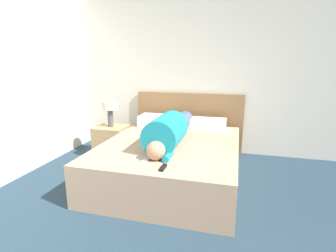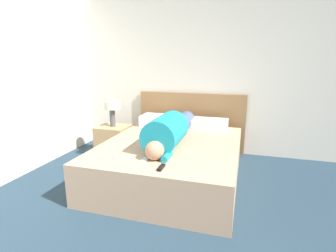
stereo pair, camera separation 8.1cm
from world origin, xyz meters
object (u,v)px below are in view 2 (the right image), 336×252
(table_lamp, at_px, (112,108))
(tv_remote, at_px, (161,167))
(nightstand, at_px, (114,141))
(person_lying, at_px, (170,130))
(pillow_near_headboard, at_px, (162,121))
(cell_phone, at_px, (144,160))
(bed, at_px, (171,160))
(pillow_second, at_px, (207,124))

(table_lamp, relative_size, tv_remote, 2.68)
(nightstand, height_order, tv_remote, tv_remote)
(person_lying, distance_m, pillow_near_headboard, 0.94)
(nightstand, height_order, pillow_near_headboard, pillow_near_headboard)
(tv_remote, bearing_deg, person_lying, 99.75)
(tv_remote, bearing_deg, cell_phone, 148.49)
(bed, distance_m, tv_remote, 0.88)
(pillow_near_headboard, height_order, cell_phone, pillow_near_headboard)
(pillow_second, relative_size, cell_phone, 4.59)
(cell_phone, bearing_deg, table_lamp, 129.32)
(pillow_second, bearing_deg, nightstand, -171.02)
(pillow_near_headboard, bearing_deg, pillow_second, 0.00)
(person_lying, height_order, pillow_near_headboard, person_lying)
(pillow_second, height_order, tv_remote, pillow_second)
(bed, relative_size, pillow_near_headboard, 3.24)
(nightstand, xyz_separation_m, table_lamp, (0.00, 0.00, 0.54))
(person_lying, bearing_deg, pillow_second, 68.56)
(person_lying, bearing_deg, bed, 88.05)
(table_lamp, height_order, cell_phone, table_lamp)
(bed, height_order, pillow_second, pillow_second)
(nightstand, xyz_separation_m, tv_remote, (1.26, -1.40, 0.26))
(tv_remote, relative_size, cell_phone, 1.15)
(table_lamp, bearing_deg, person_lying, -28.65)
(bed, xyz_separation_m, pillow_second, (0.33, 0.81, 0.32))
(pillow_near_headboard, height_order, pillow_second, pillow_near_headboard)
(nightstand, relative_size, pillow_second, 0.81)
(tv_remote, bearing_deg, pillow_second, 83.11)
(pillow_near_headboard, relative_size, cell_phone, 4.83)
(table_lamp, xyz_separation_m, pillow_near_headboard, (0.74, 0.23, -0.21))
(pillow_near_headboard, bearing_deg, nightstand, -162.60)
(bed, height_order, tv_remote, tv_remote)
(table_lamp, xyz_separation_m, tv_remote, (1.26, -1.40, -0.28))
(pillow_second, bearing_deg, person_lying, -111.44)
(pillow_near_headboard, relative_size, tv_remote, 4.19)
(bed, relative_size, cell_phone, 15.65)
(nightstand, bearing_deg, person_lying, -28.65)
(nightstand, height_order, table_lamp, table_lamp)
(cell_phone, bearing_deg, bed, 82.14)
(cell_phone, bearing_deg, tv_remote, -31.51)
(table_lamp, xyz_separation_m, pillow_second, (1.46, 0.23, -0.22))
(pillow_second, bearing_deg, cell_phone, -105.92)
(nightstand, relative_size, cell_phone, 3.70)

